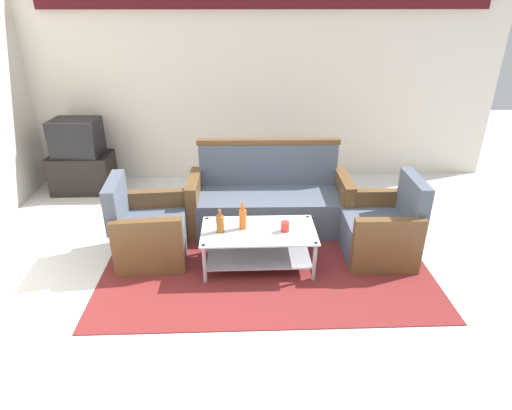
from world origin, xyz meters
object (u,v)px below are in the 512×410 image
Objects in this scene: cup at (285,227)px; tv_stand at (83,173)px; armchair_right at (381,231)px; bottle_orange at (243,219)px; bottle_brown at (220,223)px; television at (77,137)px; coffee_table at (259,242)px; armchair_left at (148,232)px; couch at (269,201)px.

cup is 0.12× the size of tv_stand.
bottle_orange is at bearing 96.27° from armchair_right.
bottle_brown reaches higher than cup.
tv_stand is 1.28× the size of television.
tv_stand is at bearing 134.64° from bottle_brown.
bottle_brown is (-1.62, -0.18, 0.21)m from armchair_right.
armchair_left is at bearing 168.45° from coffee_table.
cup is (0.62, -0.01, -0.04)m from bottle_brown.
couch is 2.89× the size of television.
couch is 7.64× the size of bottle_brown.
cup is at bearing -9.79° from bottle_orange.
armchair_left reaches higher than tv_stand.
television is (-2.48, 1.12, 0.44)m from couch.
television is (-2.58, 2.00, 0.30)m from cup.
armchair_right is at bearing 10.89° from cup.
tv_stand is (-2.58, 2.00, -0.20)m from cup.
coffee_table is 3.05m from tv_stand.
couch is 1.03m from bottle_brown.
television reaches higher than armchair_left.
armchair_right is at bearing 5.05° from bottle_orange.
cup is at bearing -6.88° from coffee_table.
bottle_brown is 0.62m from cup.
armchair_right is 1.64m from bottle_brown.
armchair_right is 1.27m from coffee_table.
armchair_left is at bearing 169.30° from cup.
couch reaches higher than armchair_right.
cup is at bearing -1.07° from bottle_brown.
bottle_orange is (0.21, 0.06, 0.02)m from bottle_brown.
bottle_brown is at bearing 60.24° from couch.
cup is at bearing 102.11° from armchair_right.
coffee_table is 3.94× the size of bottle_orange.
bottle_orange is (-0.30, -0.81, 0.20)m from couch.
couch is 18.12× the size of cup.
bottle_brown reaches higher than coffee_table.
couch is at bearing 69.49° from bottle_orange.
bottle_brown is at bearing -177.06° from coffee_table.
tv_stand reaches higher than coffee_table.
bottle_orange reaches higher than bottle_brown.
television is (-2.33, 1.97, 0.49)m from coffee_table.
couch is at bearing -24.22° from tv_stand.
armchair_right is at bearing 148.98° from couch.
couch is 2.76m from television.
tv_stand is at bearing 138.45° from bottle_orange.
television reaches higher than tv_stand.
cup is (0.25, -0.03, 0.19)m from coffee_table.
armchair_right is 3.04× the size of bottle_orange.
couch is at bearing 59.20° from bottle_brown.
coffee_table is 0.29m from bottle_orange.
cup is (-1.00, -0.19, 0.17)m from armchair_right.
bottle_brown is (-0.52, -0.87, 0.18)m from couch.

